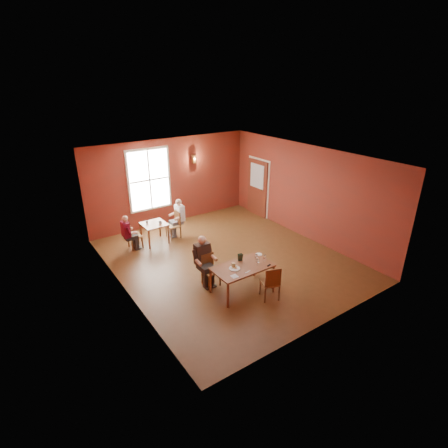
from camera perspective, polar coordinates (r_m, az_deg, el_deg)
ground at (r=10.20m, az=0.64°, el=-5.79°), size 6.00×7.00×0.01m
wall_back at (r=12.43m, az=-8.70°, el=6.88°), size 6.00×0.04×3.00m
wall_front at (r=7.25m, az=16.87°, el=-6.28°), size 6.00×0.04×3.00m
wall_left at (r=8.34m, az=-16.46°, el=-2.22°), size 0.04×7.00×3.00m
wall_right at (r=11.45m, az=13.11°, el=5.11°), size 0.04×7.00×3.00m
ceiling at (r=9.12m, az=0.72°, el=10.90°), size 6.00×7.00×0.04m
window at (r=12.03m, az=-12.08°, el=7.06°), size 1.36×0.10×1.96m
door at (r=13.13m, az=5.44°, el=5.87°), size 0.12×1.04×2.10m
wall_sconce at (r=12.58m, az=-4.95°, el=10.55°), size 0.16×0.16×0.28m
main_table at (r=8.68m, az=3.00°, el=-8.88°), size 1.45×0.82×0.68m
chair_diner_main at (r=8.85m, az=-2.16°, el=-7.61°), size 0.37×0.37×0.83m
diner_main at (r=8.72m, az=-2.08°, el=-6.48°), size 0.50×0.50×1.26m
chair_empty at (r=8.43m, az=7.49°, el=-9.33°), size 0.50×0.50×0.88m
plate_food at (r=8.39m, az=1.73°, el=-7.23°), size 0.34×0.34×0.03m
sandwich at (r=8.44m, az=1.53°, el=-6.78°), size 0.09×0.09×0.09m
goblet_a at (r=8.76m, az=5.29°, el=-5.40°), size 0.09×0.09×0.17m
goblet_b at (r=8.74m, az=6.67°, el=-5.51°), size 0.09×0.09×0.18m
goblet_c at (r=8.56m, az=5.55°, el=-6.16°), size 0.07×0.07×0.17m
menu_stand at (r=8.70m, az=2.67°, el=-5.45°), size 0.13×0.08×0.19m
knife at (r=8.30m, az=3.93°, el=-7.75°), size 0.18×0.05×0.00m
napkin at (r=8.11m, az=1.71°, el=-8.54°), size 0.16×0.16×0.01m
side_plate at (r=9.06m, az=5.69°, el=-4.96°), size 0.22×0.22×0.01m
sunglasses at (r=8.60m, az=7.34°, el=-6.70°), size 0.12×0.06×0.01m
second_table at (r=11.28m, az=-11.24°, el=-1.45°), size 0.73×0.73×0.65m
chair_diner_white at (r=11.47m, az=-8.33°, el=-0.18°), size 0.39×0.39×0.87m
diner_white at (r=11.42m, az=-8.24°, el=0.62°), size 0.48×0.48×1.21m
chair_diner_maroon at (r=11.03m, az=-14.35°, el=-1.81°), size 0.37×0.37×0.83m
diner_maroon at (r=10.97m, az=-14.57°, el=-1.18°), size 0.44×0.44×1.11m
cup_a at (r=11.08m, az=-10.37°, el=0.22°), size 0.11×0.11×0.08m
cup_b at (r=11.19m, az=-12.45°, el=0.28°), size 0.09×0.09×0.08m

